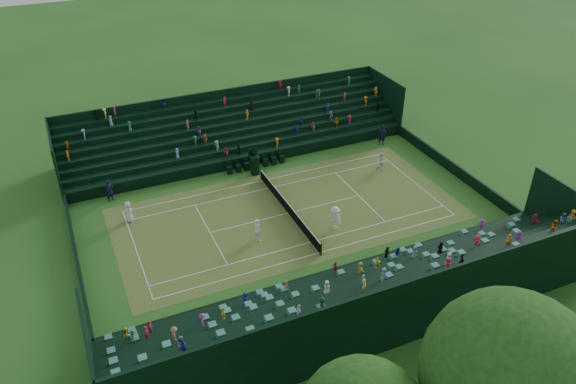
% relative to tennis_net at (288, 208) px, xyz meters
% --- Properties ---
extents(ground, '(160.00, 160.00, 0.00)m').
position_rel_tennis_net_xyz_m(ground, '(0.00, 0.00, -0.53)').
color(ground, '#255B1D').
rests_on(ground, ground).
extents(court_surface, '(12.97, 26.77, 0.01)m').
position_rel_tennis_net_xyz_m(court_surface, '(0.00, 0.00, -0.52)').
color(court_surface, '#377C29').
rests_on(court_surface, ground).
extents(perimeter_wall_north, '(17.17, 0.20, 1.00)m').
position_rel_tennis_net_xyz_m(perimeter_wall_north, '(0.00, 15.88, -0.03)').
color(perimeter_wall_north, black).
rests_on(perimeter_wall_north, ground).
extents(perimeter_wall_south, '(17.17, 0.20, 1.00)m').
position_rel_tennis_net_xyz_m(perimeter_wall_south, '(0.00, -15.88, -0.03)').
color(perimeter_wall_south, black).
rests_on(perimeter_wall_south, ground).
extents(perimeter_wall_east, '(0.20, 31.77, 1.00)m').
position_rel_tennis_net_xyz_m(perimeter_wall_east, '(8.48, 0.00, -0.03)').
color(perimeter_wall_east, black).
rests_on(perimeter_wall_east, ground).
extents(perimeter_wall_west, '(0.20, 31.77, 1.00)m').
position_rel_tennis_net_xyz_m(perimeter_wall_west, '(-8.48, 0.00, -0.03)').
color(perimeter_wall_west, black).
rests_on(perimeter_wall_west, ground).
extents(north_grandstand, '(6.60, 32.00, 4.90)m').
position_rel_tennis_net_xyz_m(north_grandstand, '(12.66, 0.00, 1.02)').
color(north_grandstand, black).
rests_on(north_grandstand, ground).
extents(south_grandstand, '(6.60, 32.00, 4.90)m').
position_rel_tennis_net_xyz_m(south_grandstand, '(-12.66, 0.00, 1.02)').
color(south_grandstand, black).
rests_on(south_grandstand, ground).
extents(tennis_net, '(11.67, 0.10, 1.06)m').
position_rel_tennis_net_xyz_m(tennis_net, '(0.00, 0.00, 0.00)').
color(tennis_net, black).
rests_on(tennis_net, ground).
extents(umpire_chair, '(0.83, 0.83, 2.62)m').
position_rel_tennis_net_xyz_m(umpire_chair, '(-6.90, -0.15, 0.59)').
color(umpire_chair, black).
rests_on(umpire_chair, ground).
extents(courtside_chairs, '(0.47, 5.45, 1.03)m').
position_rel_tennis_net_xyz_m(courtside_chairs, '(-7.86, 0.34, -0.14)').
color(courtside_chairs, black).
rests_on(courtside_chairs, ground).
extents(player_near_west, '(0.98, 0.80, 1.73)m').
position_rel_tennis_net_xyz_m(player_near_west, '(-3.99, -11.59, 0.34)').
color(player_near_west, white).
rests_on(player_near_west, ground).
extents(player_near_east, '(0.81, 0.72, 1.86)m').
position_rel_tennis_net_xyz_m(player_near_east, '(2.26, -3.44, 0.40)').
color(player_near_east, white).
rests_on(player_near_east, ground).
extents(player_far_west, '(0.95, 0.83, 1.68)m').
position_rel_tennis_net_xyz_m(player_far_west, '(-3.02, 10.39, 0.31)').
color(player_far_west, white).
rests_on(player_far_west, ground).
extents(player_far_east, '(1.39, 0.99, 1.94)m').
position_rel_tennis_net_xyz_m(player_far_east, '(3.27, 2.41, 0.44)').
color(player_far_east, white).
rests_on(player_far_east, ground).
extents(line_judge_north, '(0.72, 0.86, 2.02)m').
position_rel_tennis_net_xyz_m(line_judge_north, '(-7.20, 13.08, 0.48)').
color(line_judge_north, black).
rests_on(line_judge_north, ground).
extents(line_judge_south, '(0.69, 0.83, 1.93)m').
position_rel_tennis_net_xyz_m(line_judge_south, '(-7.55, -12.46, 0.44)').
color(line_judge_south, black).
rests_on(line_judge_south, ground).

